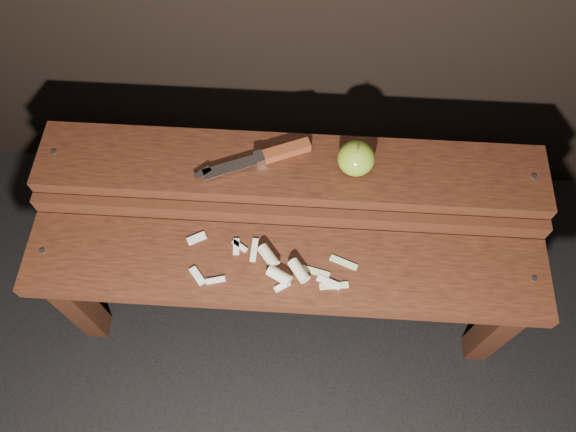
# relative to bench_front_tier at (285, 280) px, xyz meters

# --- Properties ---
(ground) EXTENTS (60.00, 60.00, 0.00)m
(ground) POSITION_rel_bench_front_tier_xyz_m (0.00, 0.06, -0.35)
(ground) COLOR black
(bench_front_tier) EXTENTS (1.20, 0.20, 0.42)m
(bench_front_tier) POSITION_rel_bench_front_tier_xyz_m (0.00, 0.00, 0.00)
(bench_front_tier) COLOR black
(bench_front_tier) RESTS_ON ground
(bench_rear_tier) EXTENTS (1.20, 0.21, 0.50)m
(bench_rear_tier) POSITION_rel_bench_front_tier_xyz_m (0.00, 0.23, 0.06)
(bench_rear_tier) COLOR black
(bench_rear_tier) RESTS_ON ground
(apple) EXTENTS (0.09, 0.09, 0.09)m
(apple) POSITION_rel_bench_front_tier_xyz_m (0.15, 0.23, 0.18)
(apple) COLOR olive
(apple) RESTS_ON bench_rear_tier
(knife) EXTENTS (0.27, 0.13, 0.02)m
(knife) POSITION_rel_bench_front_tier_xyz_m (-0.04, 0.25, 0.16)
(knife) COLOR brown
(knife) RESTS_ON bench_rear_tier
(apple_scraps) EXTENTS (0.40, 0.14, 0.03)m
(apple_scraps) POSITION_rel_bench_front_tier_xyz_m (-0.01, 0.00, 0.08)
(apple_scraps) COLOR beige
(apple_scraps) RESTS_ON bench_front_tier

